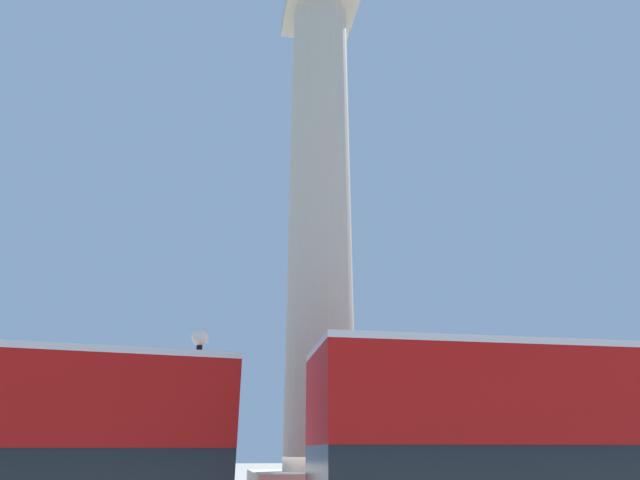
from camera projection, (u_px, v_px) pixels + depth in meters
monument_column at (320, 270)px, 16.78m from camera, size 5.42×5.42×21.91m
bus_b at (601, 465)px, 8.93m from camera, size 10.49×3.19×4.43m
street_lamp at (192, 429)px, 11.15m from camera, size 0.43×0.43×5.41m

